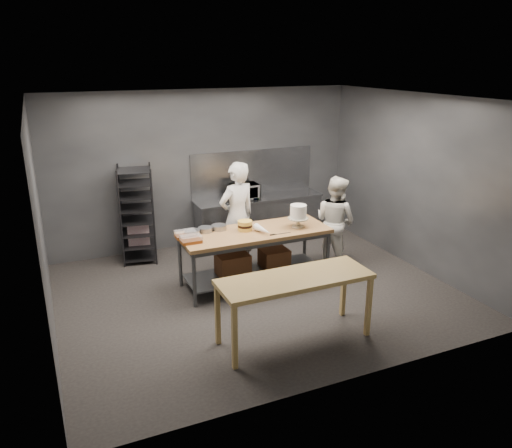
{
  "coord_description": "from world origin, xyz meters",
  "views": [
    {
      "loc": [
        -2.89,
        -6.57,
        3.55
      ],
      "look_at": [
        0.1,
        0.26,
        1.05
      ],
      "focal_mm": 35.0,
      "sensor_mm": 36.0,
      "label": 1
    }
  ],
  "objects_px": {
    "work_table": "(253,251)",
    "chef_right": "(335,221)",
    "speed_rack": "(137,215)",
    "microwave": "(244,192)",
    "layer_cake": "(245,226)",
    "chef_behind": "(237,217)",
    "near_counter": "(295,283)",
    "frosted_cake_stand": "(298,213)"
  },
  "relations": [
    {
      "from": "work_table",
      "to": "chef_right",
      "type": "bearing_deg",
      "value": 5.73
    },
    {
      "from": "speed_rack",
      "to": "microwave",
      "type": "distance_m",
      "value": 2.12
    },
    {
      "from": "layer_cake",
      "to": "chef_right",
      "type": "bearing_deg",
      "value": 3.32
    },
    {
      "from": "work_table",
      "to": "layer_cake",
      "type": "xyz_separation_m",
      "value": [
        -0.11,
        0.06,
        0.43
      ]
    },
    {
      "from": "layer_cake",
      "to": "chef_behind",
      "type": "bearing_deg",
      "value": 80.29
    },
    {
      "from": "work_table",
      "to": "layer_cake",
      "type": "distance_m",
      "value": 0.45
    },
    {
      "from": "near_counter",
      "to": "frosted_cake_stand",
      "type": "distance_m",
      "value": 1.94
    },
    {
      "from": "near_counter",
      "to": "layer_cake",
      "type": "bearing_deg",
      "value": 87.6
    },
    {
      "from": "layer_cake",
      "to": "frosted_cake_stand",
      "type": "bearing_deg",
      "value": -12.8
    },
    {
      "from": "speed_rack",
      "to": "chef_right",
      "type": "relative_size",
      "value": 1.08
    },
    {
      "from": "microwave",
      "to": "frosted_cake_stand",
      "type": "xyz_separation_m",
      "value": [
        0.13,
        -1.97,
        0.11
      ]
    },
    {
      "from": "microwave",
      "to": "layer_cake",
      "type": "height_order",
      "value": "microwave"
    },
    {
      "from": "chef_behind",
      "to": "microwave",
      "type": "xyz_separation_m",
      "value": [
        0.62,
        1.18,
        0.09
      ]
    },
    {
      "from": "near_counter",
      "to": "speed_rack",
      "type": "bearing_deg",
      "value": 110.25
    },
    {
      "from": "frosted_cake_stand",
      "to": "microwave",
      "type": "bearing_deg",
      "value": 93.85
    },
    {
      "from": "speed_rack",
      "to": "microwave",
      "type": "height_order",
      "value": "speed_rack"
    },
    {
      "from": "layer_cake",
      "to": "speed_rack",
      "type": "bearing_deg",
      "value": 129.33
    },
    {
      "from": "near_counter",
      "to": "microwave",
      "type": "xyz_separation_m",
      "value": [
        0.8,
        3.64,
        0.24
      ]
    },
    {
      "from": "chef_behind",
      "to": "frosted_cake_stand",
      "type": "distance_m",
      "value": 1.11
    },
    {
      "from": "frosted_cake_stand",
      "to": "layer_cake",
      "type": "distance_m",
      "value": 0.89
    },
    {
      "from": "work_table",
      "to": "layer_cake",
      "type": "height_order",
      "value": "layer_cake"
    },
    {
      "from": "microwave",
      "to": "near_counter",
      "type": "bearing_deg",
      "value": -102.37
    },
    {
      "from": "near_counter",
      "to": "layer_cake",
      "type": "height_order",
      "value": "layer_cake"
    },
    {
      "from": "work_table",
      "to": "near_counter",
      "type": "xyz_separation_m",
      "value": [
        -0.19,
        -1.8,
        0.24
      ]
    },
    {
      "from": "chef_right",
      "to": "layer_cake",
      "type": "height_order",
      "value": "chef_right"
    },
    {
      "from": "near_counter",
      "to": "speed_rack",
      "type": "height_order",
      "value": "speed_rack"
    },
    {
      "from": "microwave",
      "to": "layer_cake",
      "type": "distance_m",
      "value": 1.92
    },
    {
      "from": "speed_rack",
      "to": "layer_cake",
      "type": "xyz_separation_m",
      "value": [
        1.39,
        -1.7,
        0.14
      ]
    },
    {
      "from": "near_counter",
      "to": "frosted_cake_stand",
      "type": "relative_size",
      "value": 5.36
    },
    {
      "from": "chef_behind",
      "to": "chef_right",
      "type": "relative_size",
      "value": 1.18
    },
    {
      "from": "speed_rack",
      "to": "frosted_cake_stand",
      "type": "xyz_separation_m",
      "value": [
        2.25,
        -1.89,
        0.3
      ]
    },
    {
      "from": "work_table",
      "to": "chef_behind",
      "type": "bearing_deg",
      "value": 90.91
    },
    {
      "from": "frosted_cake_stand",
      "to": "speed_rack",
      "type": "bearing_deg",
      "value": 139.87
    },
    {
      "from": "chef_right",
      "to": "near_counter",
      "type": "bearing_deg",
      "value": 116.81
    },
    {
      "from": "chef_behind",
      "to": "frosted_cake_stand",
      "type": "relative_size",
      "value": 5.13
    },
    {
      "from": "microwave",
      "to": "layer_cake",
      "type": "xyz_separation_m",
      "value": [
        -0.72,
        -1.78,
        -0.05
      ]
    },
    {
      "from": "work_table",
      "to": "microwave",
      "type": "bearing_deg",
      "value": 71.77
    },
    {
      "from": "chef_right",
      "to": "microwave",
      "type": "height_order",
      "value": "chef_right"
    },
    {
      "from": "chef_right",
      "to": "layer_cake",
      "type": "bearing_deg",
      "value": 73.18
    },
    {
      "from": "speed_rack",
      "to": "layer_cake",
      "type": "bearing_deg",
      "value": -50.67
    },
    {
      "from": "near_counter",
      "to": "chef_right",
      "type": "height_order",
      "value": "chef_right"
    },
    {
      "from": "microwave",
      "to": "frosted_cake_stand",
      "type": "relative_size",
      "value": 1.45
    }
  ]
}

